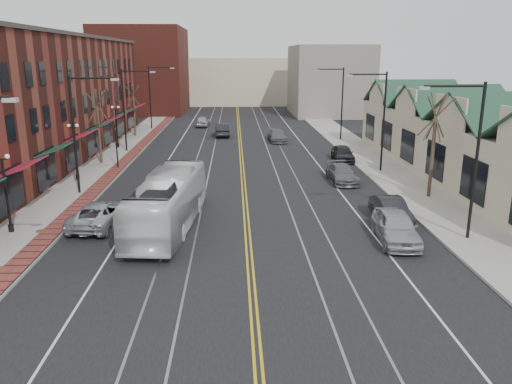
{
  "coord_description": "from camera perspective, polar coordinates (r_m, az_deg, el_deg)",
  "views": [
    {
      "loc": [
        -0.67,
        -18.07,
        9.34
      ],
      "look_at": [
        0.52,
        8.79,
        2.0
      ],
      "focal_mm": 35.0,
      "sensor_mm": 36.0,
      "label": 1
    }
  ],
  "objects": [
    {
      "name": "parked_car_a",
      "position": [
        26.84,
        15.7,
        -3.85
      ],
      "size": [
        2.28,
        4.9,
        1.62
      ],
      "primitive_type": "imported",
      "rotation": [
        0.0,
        0.0,
        -0.08
      ],
      "color": "#A7A8AE",
      "rests_on": "ground"
    },
    {
      "name": "distant_car_left",
      "position": [
        60.53,
        -3.88,
        7.09
      ],
      "size": [
        1.87,
        4.74,
        1.53
      ],
      "primitive_type": "imported",
      "rotation": [
        0.0,
        0.0,
        3.19
      ],
      "color": "black",
      "rests_on": "ground"
    },
    {
      "name": "lamppost_l_2",
      "position": [
        40.59,
        -19.94,
        4.22
      ],
      "size": [
        0.84,
        0.28,
        4.27
      ],
      "color": "black",
      "rests_on": "sidewalk_left"
    },
    {
      "name": "building_left",
      "position": [
        48.81,
        -24.94,
        9.36
      ],
      "size": [
        10.0,
        50.0,
        11.0
      ],
      "primitive_type": "cube",
      "color": "maroon",
      "rests_on": "ground"
    },
    {
      "name": "parked_suv",
      "position": [
        29.55,
        -17.35,
        -2.4
      ],
      "size": [
        2.97,
        5.45,
        1.45
      ],
      "primitive_type": "imported",
      "rotation": [
        0.0,
        0.0,
        3.03
      ],
      "color": "#B1B5B8",
      "rests_on": "ground"
    },
    {
      "name": "tree_right_mid",
      "position": [
        35.12,
        19.61,
        5.23
      ],
      "size": [
        1.9,
        1.46,
        6.93
      ],
      "color": "#382B21",
      "rests_on": "sidewalk_right"
    },
    {
      "name": "distant_car_right",
      "position": [
        56.71,
        2.45,
        6.46
      ],
      "size": [
        2.11,
        4.73,
        1.35
      ],
      "primitive_type": "imported",
      "rotation": [
        0.0,
        0.0,
        0.05
      ],
      "color": "#5C5D62",
      "rests_on": "ground"
    },
    {
      "name": "backdrop_left",
      "position": [
        89.43,
        -12.76,
        13.4
      ],
      "size": [
        14.0,
        18.0,
        14.0
      ],
      "primitive_type": "cube",
      "color": "maroon",
      "rests_on": "ground"
    },
    {
      "name": "streetlight_l_3",
      "position": [
        67.02,
        -11.67,
        11.27
      ],
      "size": [
        3.33,
        0.25,
        8.0
      ],
      "color": "black",
      "rests_on": "sidewalk_left"
    },
    {
      "name": "backdrop_mid",
      "position": [
        103.19,
        -2.22,
        12.57
      ],
      "size": [
        22.0,
        14.0,
        9.0
      ],
      "primitive_type": "cube",
      "color": "beige",
      "rests_on": "ground"
    },
    {
      "name": "tree_left_near",
      "position": [
        46.0,
        -17.56,
        7.29
      ],
      "size": [
        1.78,
        1.37,
        6.48
      ],
      "color": "#382B21",
      "rests_on": "sidewalk_left"
    },
    {
      "name": "tree_left_far",
      "position": [
        61.52,
        -13.79,
        9.18
      ],
      "size": [
        1.66,
        1.28,
        6.02
      ],
      "color": "#382B21",
      "rests_on": "sidewalk_left"
    },
    {
      "name": "manhole_mid",
      "position": [
        25.28,
        -27.21,
        -7.81
      ],
      "size": [
        0.6,
        0.6,
        0.02
      ],
      "primitive_type": "cylinder",
      "color": "#592D19",
      "rests_on": "sidewalk_left"
    },
    {
      "name": "streetlight_r_2",
      "position": [
        57.44,
        9.41,
        10.76
      ],
      "size": [
        3.33,
        0.25,
        8.0
      ],
      "color": "black",
      "rests_on": "sidewalk_right"
    },
    {
      "name": "lamppost_l_3",
      "position": [
        53.94,
        -15.63,
        7.1
      ],
      "size": [
        0.84,
        0.28,
        4.27
      ],
      "color": "black",
      "rests_on": "sidewalk_left"
    },
    {
      "name": "streetlight_l_1",
      "position": [
        35.88,
        -19.5,
        7.5
      ],
      "size": [
        3.33,
        0.25,
        8.0
      ],
      "color": "black",
      "rests_on": "sidewalk_left"
    },
    {
      "name": "ground",
      "position": [
        20.35,
        -0.38,
        -12.05
      ],
      "size": [
        160.0,
        160.0,
        0.0
      ],
      "primitive_type": "plane",
      "color": "black",
      "rests_on": "ground"
    },
    {
      "name": "manhole_far",
      "position": [
        29.58,
        -23.31,
        -4.11
      ],
      "size": [
        0.6,
        0.6,
        0.02
      ],
      "primitive_type": "cylinder",
      "color": "#592D19",
      "rests_on": "sidewalk_left"
    },
    {
      "name": "transit_bus",
      "position": [
        28.14,
        -10.01,
        -1.1
      ],
      "size": [
        3.61,
        11.13,
        3.04
      ],
      "primitive_type": "imported",
      "rotation": [
        0.0,
        0.0,
        3.04
      ],
      "color": "white",
      "rests_on": "ground"
    },
    {
      "name": "streetlight_r_1",
      "position": [
        41.97,
        13.86,
        8.93
      ],
      "size": [
        3.33,
        0.25,
        8.0
      ],
      "color": "black",
      "rests_on": "sidewalk_right"
    },
    {
      "name": "streetlight_l_2",
      "position": [
        51.32,
        -14.42,
        9.97
      ],
      "size": [
        3.33,
        0.25,
        8.0
      ],
      "color": "black",
      "rests_on": "sidewalk_left"
    },
    {
      "name": "parked_car_b",
      "position": [
        30.12,
        15.17,
        -1.98
      ],
      "size": [
        1.6,
        4.22,
        1.38
      ],
      "primitive_type": "imported",
      "rotation": [
        0.0,
        0.0,
        0.04
      ],
      "color": "black",
      "rests_on": "ground"
    },
    {
      "name": "traffic_signal",
      "position": [
        43.79,
        -15.68,
        5.51
      ],
      "size": [
        0.18,
        0.15,
        3.8
      ],
      "color": "black",
      "rests_on": "sidewalk_left"
    },
    {
      "name": "backdrop_right",
      "position": [
        84.62,
        8.34,
        12.51
      ],
      "size": [
        12.0,
        16.0,
        11.0
      ],
      "primitive_type": "cube",
      "color": "slate",
      "rests_on": "ground"
    },
    {
      "name": "building_right",
      "position": [
        42.98,
        23.33,
        4.59
      ],
      "size": [
        8.0,
        36.0,
        4.6
      ],
      "primitive_type": "cube",
      "color": "beige",
      "rests_on": "ground"
    },
    {
      "name": "sidewalk_right",
      "position": [
        41.18,
        15.46,
        1.7
      ],
      "size": [
        4.0,
        120.0,
        0.15
      ],
      "primitive_type": "cube",
      "color": "gray",
      "rests_on": "ground"
    },
    {
      "name": "parked_car_d",
      "position": [
        46.62,
        9.89,
        4.38
      ],
      "size": [
        1.77,
        4.25,
        1.44
      ],
      "primitive_type": "imported",
      "rotation": [
        0.0,
        0.0,
        -0.02
      ],
      "color": "black",
      "rests_on": "ground"
    },
    {
      "name": "parked_car_c",
      "position": [
        38.68,
        9.81,
        2.09
      ],
      "size": [
        2.0,
        4.66,
        1.34
      ],
      "primitive_type": "imported",
      "rotation": [
        0.0,
        0.0,
        0.03
      ],
      "color": "slate",
      "rests_on": "ground"
    },
    {
      "name": "streetlight_r_0",
      "position": [
        27.12,
        23.19,
        4.88
      ],
      "size": [
        3.33,
        0.25,
        8.0
      ],
      "color": "black",
      "rests_on": "sidewalk_right"
    },
    {
      "name": "lamppost_l_1",
      "position": [
        29.63,
        -26.61,
        -0.32
      ],
      "size": [
        0.84,
        0.28,
        4.27
      ],
      "color": "black",
      "rests_on": "sidewalk_left"
    },
    {
      "name": "distant_car_far",
      "position": [
        69.26,
        -6.09,
        8.03
      ],
      "size": [
        1.88,
        4.3,
        1.44
      ],
      "primitive_type": "imported",
      "rotation": [
        0.0,
        0.0,
        3.1
      ],
      "color": "#A1A5A8",
      "rests_on": "ground"
    },
    {
      "name": "sidewalk_left",
      "position": [
        40.79,
        -18.6,
        1.33
      ],
      "size": [
        4.0,
        120.0,
        0.15
      ],
      "primitive_type": "cube",
      "color": "gray",
      "rests_on": "ground"
    }
  ]
}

